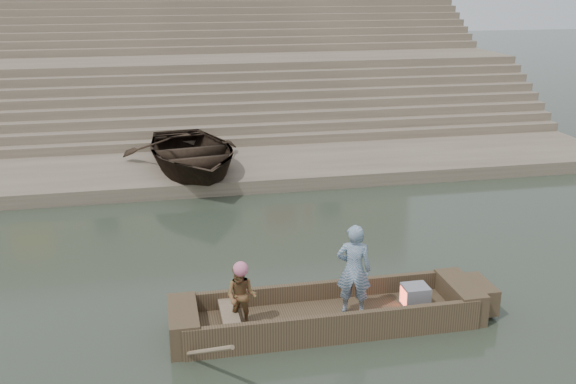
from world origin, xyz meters
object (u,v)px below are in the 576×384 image
object	(u,v)px
standing_man	(354,270)
beached_rowboat	(191,153)
television	(415,296)
main_rowboat	(327,320)
rowing_man	(241,296)

from	to	relation	value
standing_man	beached_rowboat	distance (m)	9.44
television	main_rowboat	bearing A→B (deg)	180.00
rowing_man	standing_man	bearing A→B (deg)	25.59
main_rowboat	beached_rowboat	world-z (taller)	beached_rowboat
standing_man	beached_rowboat	bearing A→B (deg)	-57.24
standing_man	rowing_man	xyz separation A→B (m)	(-2.01, -0.07, -0.27)
main_rowboat	beached_rowboat	xyz separation A→B (m)	(-1.82, 9.14, 0.83)
main_rowboat	standing_man	bearing A→B (deg)	-2.94
television	beached_rowboat	bearing A→B (deg)	110.77
rowing_man	television	size ratio (longest dim) A/B	2.49
standing_man	television	world-z (taller)	standing_man
standing_man	television	distance (m)	1.35
standing_man	rowing_man	bearing A→B (deg)	20.84
television	beached_rowboat	size ratio (longest dim) A/B	0.09
main_rowboat	television	world-z (taller)	television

